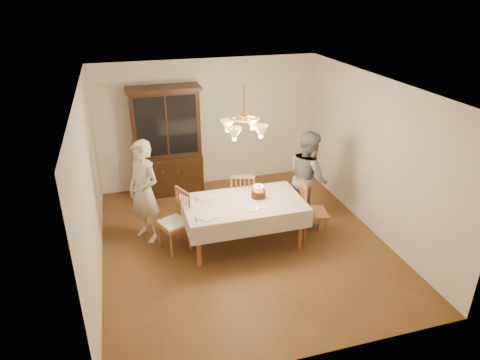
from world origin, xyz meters
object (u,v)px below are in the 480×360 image
object	(u,v)px
birthday_cake	(258,194)
dining_table	(243,206)
elderly_woman	(144,192)
china_hutch	(167,143)
chair_far_side	(243,200)

from	to	relation	value
birthday_cake	dining_table	bearing A→B (deg)	-167.56
dining_table	elderly_woman	world-z (taller)	elderly_woman
china_hutch	birthday_cake	world-z (taller)	china_hutch
china_hutch	chair_far_side	size ratio (longest dim) A/B	2.16
chair_far_side	birthday_cake	size ratio (longest dim) A/B	3.33
dining_table	china_hutch	world-z (taller)	china_hutch
china_hutch	birthday_cake	size ratio (longest dim) A/B	7.20
chair_far_side	elderly_woman	size ratio (longest dim) A/B	0.58
dining_table	china_hutch	size ratio (longest dim) A/B	0.88
china_hutch	elderly_woman	world-z (taller)	china_hutch
china_hutch	elderly_woman	xyz separation A→B (m)	(-0.60, -1.66, -0.18)
china_hutch	chair_far_side	xyz separation A→B (m)	(1.07, -1.61, -0.60)
dining_table	chair_far_side	bearing A→B (deg)	74.84
elderly_woman	birthday_cake	xyz separation A→B (m)	(1.76, -0.54, -0.03)
dining_table	birthday_cake	size ratio (longest dim) A/B	6.33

